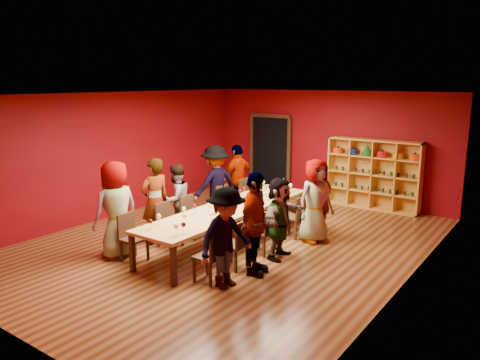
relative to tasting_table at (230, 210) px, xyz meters
name	(u,v)px	position (x,y,z in m)	size (l,w,h in m)	color
room_shell	(230,171)	(0.00, 0.00, 0.80)	(7.10, 9.10, 3.04)	#532F16
tasting_table	(230,210)	(0.00, 0.00, 0.00)	(1.10, 4.50, 0.75)	tan
doorway	(271,154)	(-1.80, 4.43, 0.42)	(1.40, 0.17, 2.30)	black
shelving_unit	(374,171)	(1.40, 4.32, 0.28)	(2.40, 0.40, 1.80)	gold
chair_person_left_0	(131,235)	(-0.91, -1.82, -0.20)	(0.42, 0.42, 0.89)	black
person_left_0	(116,209)	(-1.28, -1.82, 0.22)	(0.90, 0.49, 1.83)	#141C37
chair_person_left_1	(167,222)	(-0.91, -0.88, -0.20)	(0.42, 0.42, 0.89)	black
person_left_1	(155,201)	(-1.23, -0.88, 0.18)	(0.64, 0.47, 1.77)	#515257
chair_person_left_2	(190,214)	(-0.91, -0.18, -0.20)	(0.42, 0.42, 0.89)	black
person_left_2	(176,199)	(-1.31, -0.18, 0.06)	(0.74, 0.40, 1.52)	#4A4A4F
chair_person_left_3	(226,202)	(-0.91, 1.04, -0.20)	(0.42, 0.42, 0.89)	black
person_left_3	(215,184)	(-1.21, 1.04, 0.20)	(1.16, 0.48, 1.80)	#525257
chair_person_left_4	(248,195)	(-0.91, 1.93, -0.20)	(0.42, 0.42, 0.89)	black
person_left_4	(238,179)	(-1.20, 1.93, 0.16)	(1.01, 0.46, 1.72)	#121934
chair_person_right_0	(212,254)	(0.91, -1.69, -0.20)	(0.42, 0.42, 0.89)	black
person_right_0	(226,238)	(1.19, -1.69, 0.13)	(1.07, 0.44, 1.65)	#151D3B
chair_person_right_1	(237,242)	(0.91, -1.00, -0.20)	(0.42, 0.42, 0.89)	black
person_right_1	(254,224)	(1.27, -1.00, 0.19)	(1.04, 0.47, 1.78)	silver
chair_person_right_2	(265,229)	(0.91, -0.10, -0.20)	(0.42, 0.42, 0.89)	black
person_right_2	(279,218)	(1.22, -0.10, 0.07)	(1.42, 0.41, 1.53)	#5880B5
chair_person_right_3	(296,215)	(0.91, 1.10, -0.20)	(0.42, 0.42, 0.89)	black
person_right_3	(315,201)	(1.35, 1.10, 0.17)	(0.84, 0.46, 1.73)	#5782B3
chair_person_right_4	(310,208)	(0.91, 1.73, -0.20)	(0.42, 0.42, 0.89)	black
person_right_4	(321,199)	(1.18, 1.73, 0.05)	(0.55, 0.40, 1.51)	#CE8A99
wine_glass_0	(211,215)	(0.30, -0.98, 0.18)	(0.07, 0.07, 0.18)	white
wine_glass_1	(244,204)	(0.37, -0.04, 0.20)	(0.08, 0.08, 0.21)	white
wine_glass_2	(194,207)	(-0.26, -0.79, 0.21)	(0.09, 0.09, 0.21)	white
wine_glass_3	(183,225)	(0.34, -1.76, 0.20)	(0.08, 0.08, 0.20)	white
wine_glass_4	(265,194)	(0.27, 0.88, 0.19)	(0.08, 0.08, 0.19)	white
wine_glass_5	(214,214)	(0.33, -0.91, 0.20)	(0.08, 0.08, 0.20)	white
wine_glass_6	(287,187)	(0.33, 1.72, 0.21)	(0.09, 0.09, 0.22)	white
wine_glass_7	(258,188)	(-0.13, 1.21, 0.20)	(0.08, 0.08, 0.21)	white
wine_glass_8	(151,222)	(-0.26, -1.92, 0.19)	(0.07, 0.07, 0.19)	white
wine_glass_9	(185,216)	(0.01, -1.36, 0.20)	(0.08, 0.08, 0.20)	white
wine_glass_10	(184,209)	(-0.35, -0.99, 0.18)	(0.07, 0.07, 0.18)	white
wine_glass_11	(291,186)	(0.35, 1.84, 0.21)	(0.09, 0.09, 0.22)	white
wine_glass_12	(263,184)	(-0.29, 1.67, 0.19)	(0.08, 0.08, 0.19)	white
wine_glass_13	(240,192)	(-0.28, 0.73, 0.19)	(0.08, 0.08, 0.19)	white
wine_glass_14	(216,199)	(-0.29, -0.08, 0.21)	(0.09, 0.09, 0.22)	white
wine_glass_15	(220,198)	(-0.32, 0.09, 0.18)	(0.07, 0.07, 0.18)	white
wine_glass_16	(263,183)	(-0.36, 1.79, 0.20)	(0.08, 0.08, 0.21)	white
wine_glass_17	(159,217)	(-0.33, -1.66, 0.20)	(0.08, 0.08, 0.21)	white
wine_glass_18	(269,192)	(0.27, 1.02, 0.21)	(0.09, 0.09, 0.22)	white
wine_glass_19	(209,205)	(-0.10, -0.53, 0.20)	(0.08, 0.08, 0.21)	white
wine_glass_20	(244,199)	(0.16, 0.25, 0.19)	(0.08, 0.08, 0.20)	white
wine_glass_21	(176,227)	(0.31, -1.91, 0.20)	(0.08, 0.08, 0.21)	white
wine_glass_22	(244,189)	(-0.36, 1.02, 0.20)	(0.08, 0.08, 0.20)	white
spittoon_bowl	(224,207)	(0.04, -0.24, 0.13)	(0.32, 0.32, 0.17)	#AEB0B5
carafe_a	(221,200)	(-0.27, 0.07, 0.15)	(0.11, 0.11, 0.23)	white
carafe_b	(222,213)	(0.31, -0.68, 0.15)	(0.12, 0.12, 0.23)	white
wine_bottle	(284,186)	(0.12, 1.92, 0.17)	(0.09, 0.09, 0.30)	#133416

